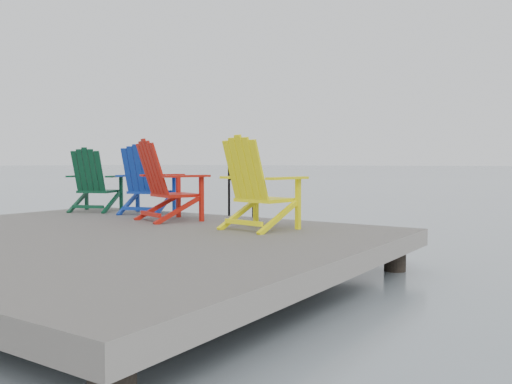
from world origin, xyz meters
The scene contains 7 objects.
ground centered at (0.00, 0.00, 0.00)m, with size 400.00×400.00×0.00m, color gray.
dock centered at (0.00, 0.00, 0.35)m, with size 6.00×5.00×1.40m.
handrail centered at (0.25, 2.45, 1.04)m, with size 0.48×0.04×0.90m.
chair_green centered at (-2.22, 1.78, 1.01)m, with size 0.98×0.94×1.01m.
chair_blue centered at (-1.22, 1.96, 1.03)m, with size 0.98×0.93×1.04m.
chair_red centered at (-0.27, 1.41, 1.05)m, with size 1.04×1.00×1.09m.
chair_yellow centered at (1.32, 1.28, 1.05)m, with size 0.95×0.89×1.09m.
Camera 1 is at (4.89, -4.11, 1.31)m, focal length 38.00 mm.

